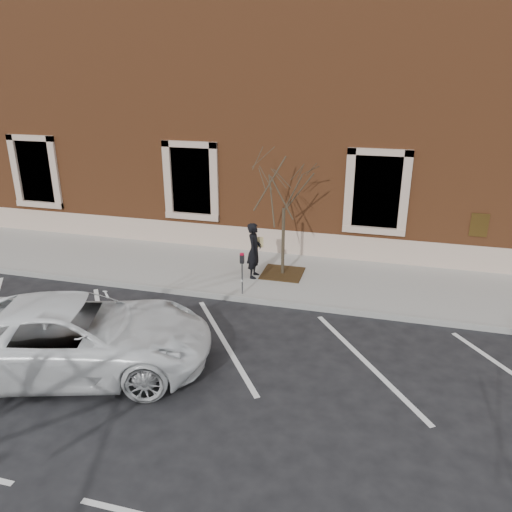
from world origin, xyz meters
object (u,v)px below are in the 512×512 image
(man, at_px, (254,250))
(sapling, at_px, (284,189))
(parking_meter, at_px, (242,266))
(white_truck, at_px, (75,336))

(man, relative_size, sapling, 0.45)
(parking_meter, bearing_deg, man, 112.60)
(sapling, bearing_deg, white_truck, -118.37)
(parking_meter, distance_m, sapling, 2.53)
(man, height_order, white_truck, man)
(man, xyz_separation_m, white_truck, (-2.36, -5.35, -0.20))
(man, bearing_deg, white_truck, 155.76)
(sapling, height_order, white_truck, sapling)
(man, distance_m, sapling, 1.95)
(sapling, relative_size, white_truck, 0.66)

